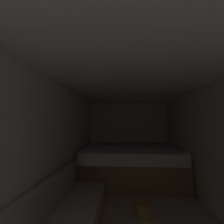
% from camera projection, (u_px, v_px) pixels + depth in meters
% --- Properties ---
extents(ground_plane, '(7.16, 7.16, 0.00)m').
position_uv_depth(ground_plane, '(137.00, 220.00, 2.29)').
color(ground_plane, '#A39984').
extents(wall_back, '(2.55, 0.05, 2.07)m').
position_uv_depth(wall_back, '(129.00, 135.00, 4.95)').
color(wall_back, silver).
rests_on(wall_back, ground).
extents(wall_left, '(0.05, 5.16, 2.07)m').
position_uv_depth(wall_left, '(56.00, 148.00, 2.44)').
color(wall_left, silver).
rests_on(wall_left, ground).
extents(wall_right, '(0.05, 5.16, 2.07)m').
position_uv_depth(wall_right, '(222.00, 150.00, 2.28)').
color(wall_right, silver).
rests_on(wall_right, ground).
extents(ceiling_slab, '(2.55, 5.16, 0.05)m').
position_uv_depth(ceiling_slab, '(136.00, 81.00, 2.43)').
color(ceiling_slab, white).
rests_on(ceiling_slab, wall_left).
extents(bed, '(2.33, 1.76, 0.95)m').
position_uv_depth(bed, '(130.00, 163.00, 3.96)').
color(bed, '#9E7247').
rests_on(bed, ground).
extents(wicker_basket, '(0.29, 0.29, 0.21)m').
position_uv_depth(wicker_basket, '(143.00, 209.00, 2.38)').
color(wicker_basket, olive).
rests_on(wicker_basket, ground).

